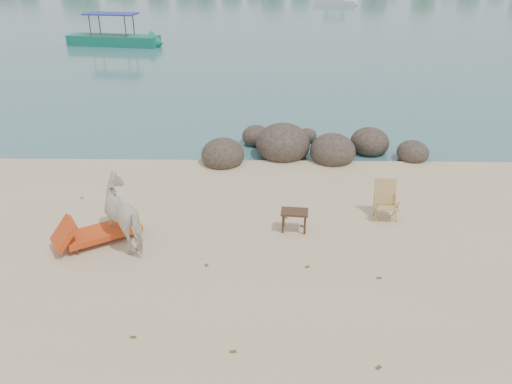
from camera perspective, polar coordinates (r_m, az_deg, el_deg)
boulders at (r=14.59m, az=5.34°, el=5.07°), size 6.45×2.90×1.18m
cow at (r=10.29m, az=-14.48°, el=-2.49°), size 1.59×1.63×1.32m
side_table at (r=10.61m, az=4.38°, el=-3.43°), size 0.60×0.42×0.46m
lounge_chair at (r=10.67m, az=-17.13°, el=-4.12°), size 1.92×1.56×0.56m
deck_chair at (r=11.30m, az=14.70°, el=-1.23°), size 0.54×0.59×0.83m
boat_near at (r=33.19m, az=-16.22°, el=18.49°), size 6.50×2.47×3.09m
dead_leaves at (r=9.12m, az=-3.57°, el=-10.62°), size 7.91×6.23×0.00m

